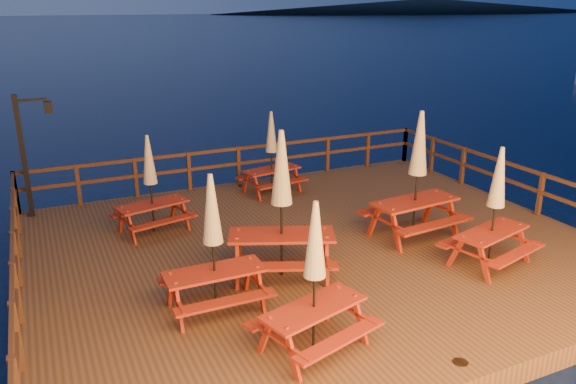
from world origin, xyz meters
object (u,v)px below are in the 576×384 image
picnic_table_1 (271,151)px  picnic_table_0 (151,183)px  picnic_table_2 (282,203)px  lamp_post (29,145)px

picnic_table_1 → picnic_table_0: bearing=-168.3°
picnic_table_2 → picnic_table_0: bearing=141.8°
picnic_table_0 → picnic_table_2: (1.78, -3.22, 0.31)m
picnic_table_0 → picnic_table_1: 3.85m
picnic_table_2 → picnic_table_1: bearing=91.8°
picnic_table_1 → picnic_table_2: 4.99m
picnic_table_0 → picnic_table_1: (3.57, 1.43, 0.00)m
lamp_post → picnic_table_1: (5.94, -0.84, -0.62)m
picnic_table_0 → picnic_table_2: size_ratio=0.79×
picnic_table_1 → lamp_post: bearing=161.8°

